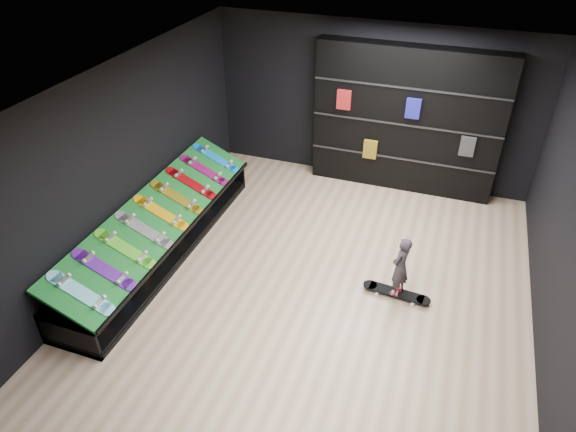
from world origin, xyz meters
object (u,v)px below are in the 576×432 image
(floor_skateboard, at_px, (396,294))
(child, at_px, (399,277))
(display_rack, at_px, (162,238))
(back_shelving, at_px, (406,121))

(floor_skateboard, relative_size, child, 1.74)
(floor_skateboard, bearing_deg, display_rack, -172.69)
(floor_skateboard, bearing_deg, back_shelving, 103.89)
(floor_skateboard, bearing_deg, child, 0.00)
(display_rack, relative_size, back_shelving, 1.34)
(display_rack, relative_size, floor_skateboard, 4.59)
(child, bearing_deg, back_shelving, -147.37)
(floor_skateboard, distance_m, child, 0.33)
(back_shelving, xyz_separation_m, child, (0.50, -3.16, -0.97))
(display_rack, bearing_deg, floor_skateboard, 2.44)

